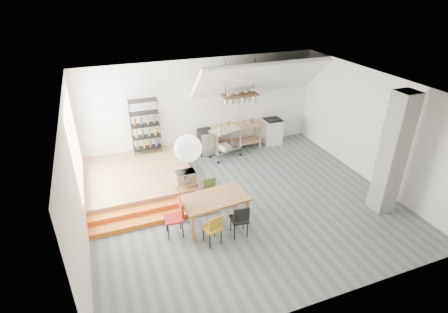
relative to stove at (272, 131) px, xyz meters
name	(u,v)px	position (x,y,z in m)	size (l,w,h in m)	color
floor	(244,203)	(-2.50, -3.16, -0.48)	(8.00, 8.00, 0.00)	#535D60
wall_back	(203,107)	(-2.50, 0.34, 1.12)	(8.00, 0.04, 3.20)	silver
wall_left	(76,180)	(-6.50, -3.16, 1.12)	(0.04, 7.00, 3.20)	silver
wall_right	(372,128)	(1.50, -3.16, 1.12)	(0.04, 7.00, 3.20)	silver
ceiling	(247,88)	(-2.50, -3.16, 2.72)	(8.00, 7.00, 0.02)	white
slope_ceiling	(261,78)	(-0.70, -0.26, 2.07)	(4.40, 1.80, 0.15)	white
window_pane	(75,143)	(-6.48, -1.66, 1.32)	(0.02, 2.50, 2.20)	white
platform	(139,178)	(-5.00, -1.16, -0.28)	(3.00, 3.00, 0.40)	#A37651
step_lower	(152,220)	(-5.00, -3.11, -0.41)	(3.00, 0.35, 0.13)	orange
step_upper	(149,210)	(-5.00, -2.76, -0.35)	(3.00, 0.35, 0.27)	orange
concrete_column	(393,154)	(0.80, -4.66, 1.12)	(0.50, 0.50, 3.20)	gray
kitchen_counter	(237,133)	(-1.40, -0.01, 0.15)	(1.80, 0.60, 0.91)	#A37651
stove	(272,131)	(0.00, 0.00, 0.00)	(0.60, 0.60, 1.18)	white
pot_rack	(241,97)	(-1.37, -0.23, 1.50)	(1.20, 0.50, 1.43)	#41271A
wire_shelving	(145,126)	(-4.50, 0.04, 0.85)	(0.88, 0.38, 1.80)	black
microwave_shelf	(186,182)	(-3.90, -2.41, 0.07)	(0.60, 0.40, 0.16)	#A37651
paper_lantern	(188,148)	(-4.13, -3.74, 1.72)	(0.60, 0.60, 0.60)	white
dining_table	(214,200)	(-3.53, -3.69, 0.19)	(1.65, 1.01, 0.75)	brown
chair_mustard	(214,227)	(-3.81, -4.42, 0.00)	(0.44, 0.44, 0.81)	#AA8A1D
chair_black	(240,218)	(-3.14, -4.37, 0.03)	(0.43, 0.43, 0.86)	black
chair_olive	(211,191)	(-3.38, -2.97, 0.00)	(0.37, 0.37, 0.80)	#566831
chair_red	(177,215)	(-4.49, -3.78, 0.07)	(0.45, 0.45, 0.92)	#A71D17
rolling_cart	(225,140)	(-2.00, -0.46, 0.17)	(1.12, 0.81, 1.00)	silver
mini_fridge	(206,142)	(-2.51, 0.04, -0.05)	(0.51, 0.51, 0.87)	black
microwave	(185,177)	(-3.90, -2.41, 0.23)	(0.52, 0.35, 0.29)	beige
bowl	(247,123)	(-1.03, -0.06, 0.46)	(0.22, 0.22, 0.05)	silver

